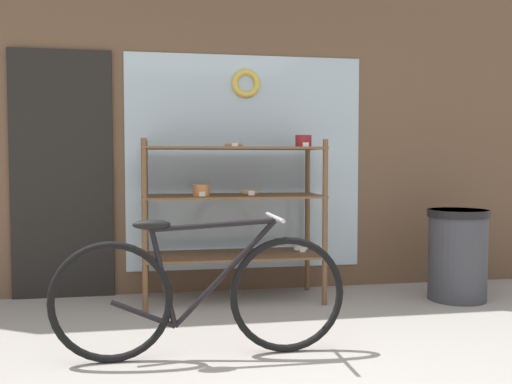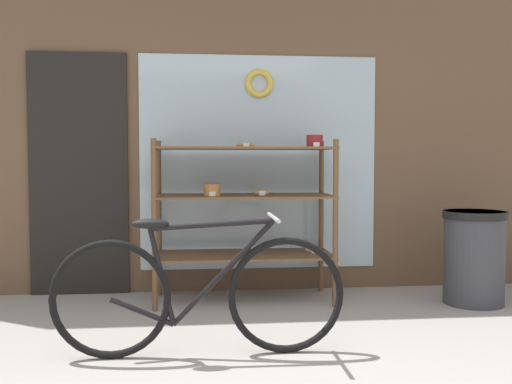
% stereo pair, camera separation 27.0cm
% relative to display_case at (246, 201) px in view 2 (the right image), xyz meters
% --- Properties ---
extents(storefront_facade, '(6.26, 0.13, 3.92)m').
position_rel_display_case_xyz_m(storefront_facade, '(-0.08, 0.43, 1.08)').
color(storefront_facade, brown).
rests_on(storefront_facade, ground_plane).
extents(display_case, '(1.47, 0.58, 1.38)m').
position_rel_display_case_xyz_m(display_case, '(0.00, 0.00, 0.00)').
color(display_case, brown).
rests_on(display_case, ground_plane).
extents(bicycle, '(1.75, 0.46, 0.84)m').
position_rel_display_case_xyz_m(bicycle, '(-0.39, -1.32, -0.46)').
color(bicycle, black).
rests_on(bicycle, ground_plane).
extents(trash_bin, '(0.50, 0.50, 0.76)m').
position_rel_display_case_xyz_m(trash_bin, '(1.84, -0.29, -0.42)').
color(trash_bin, '#38383D').
rests_on(trash_bin, ground_plane).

